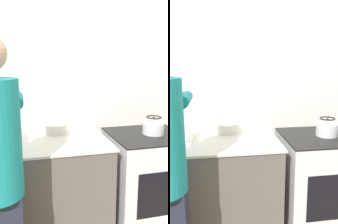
% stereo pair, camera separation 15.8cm
% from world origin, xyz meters
% --- Properties ---
extents(wall_back, '(8.00, 0.05, 2.60)m').
position_xyz_m(wall_back, '(0.00, 0.73, 1.30)').
color(wall_back, silver).
rests_on(wall_back, ground_plane).
extents(counter, '(1.41, 0.69, 0.92)m').
position_xyz_m(counter, '(-0.39, 0.33, 0.46)').
color(counter, '#5B5651').
rests_on(counter, ground_plane).
extents(oven, '(0.70, 0.64, 0.91)m').
position_xyz_m(oven, '(0.73, 0.32, 0.46)').
color(oven, silver).
rests_on(oven, ground_plane).
extents(kettle, '(0.19, 0.19, 0.16)m').
position_xyz_m(kettle, '(0.77, 0.32, 0.98)').
color(kettle, silver).
rests_on(kettle, oven).
extents(bowl_prep, '(0.19, 0.19, 0.09)m').
position_xyz_m(bowl_prep, '(-0.09, 0.53, 0.96)').
color(bowl_prep, silver).
rests_on(bowl_prep, counter).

